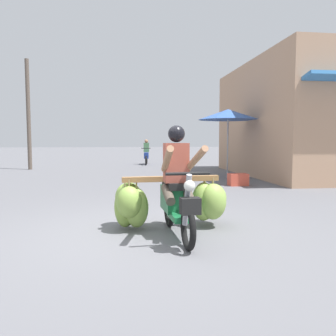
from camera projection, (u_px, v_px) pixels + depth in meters
ground_plane at (138, 234)px, 4.99m from camera, size 120.00×120.00×0.00m
motorbike_main_loaded at (174, 198)px, 5.18m from camera, size 1.88×1.82×1.58m
motorbike_distant_ahead_left at (146, 154)px, 18.99m from camera, size 0.50×1.62×1.40m
shopfront_building at (290, 120)px, 13.20m from camera, size 3.57×7.81×4.30m
market_umbrella_near_shop at (228, 115)px, 12.19m from camera, size 2.15×2.15×2.47m
produce_crate at (238, 180)px, 10.23m from camera, size 0.56×0.40×0.36m
utility_pole at (28, 115)px, 15.58m from camera, size 0.18×0.18×5.04m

